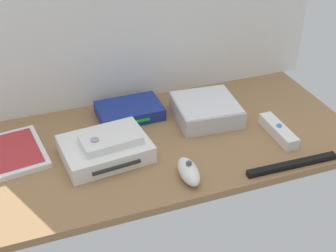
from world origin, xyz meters
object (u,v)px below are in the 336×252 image
object	(u,v)px
network_router	(129,111)
game_console	(105,149)
remote_wand	(278,131)
game_case	(15,152)
mini_computer	(206,110)
sensor_bar	(292,165)
remote_nunchuk	(189,171)
remote_classic_pad	(111,140)

from	to	relation	value
network_router	game_console	bearing A→B (deg)	-124.13
network_router	remote_wand	world-z (taller)	same
game_case	remote_wand	size ratio (longest dim) A/B	1.39
network_router	mini_computer	bearing A→B (deg)	-23.05
game_console	network_router	size ratio (longest dim) A/B	1.24
mini_computer	sensor_bar	size ratio (longest dim) A/B	0.76
mini_computer	sensor_bar	xyz separation A→B (cm)	(10.56, -27.78, -1.94)
game_console	game_case	bearing A→B (deg)	152.91
game_case	remote_nunchuk	world-z (taller)	remote_nunchuk
remote_nunchuk	sensor_bar	distance (cm)	25.69
remote_classic_pad	mini_computer	bearing A→B (deg)	10.80
mini_computer	game_case	distance (cm)	52.16
game_case	network_router	world-z (taller)	network_router
remote_nunchuk	mini_computer	bearing A→B (deg)	60.87
remote_wand	remote_classic_pad	distance (cm)	44.50
network_router	sensor_bar	xyz separation A→B (cm)	(30.59, -36.06, -1.00)
remote_nunchuk	sensor_bar	world-z (taller)	remote_nunchuk
game_case	remote_classic_pad	size ratio (longest dim) A/B	1.36
remote_nunchuk	remote_classic_pad	distance (cm)	20.68
mini_computer	network_router	bearing A→B (deg)	157.54
network_router	sensor_bar	size ratio (longest dim) A/B	0.76
game_case	remote_wand	distance (cm)	68.26
game_console	network_router	distance (cm)	19.62
network_router	remote_classic_pad	distance (cm)	20.23
sensor_bar	remote_wand	bearing A→B (deg)	74.79
mini_computer	remote_wand	distance (cm)	20.74
remote_wand	sensor_bar	bearing A→B (deg)	-106.30
game_case	remote_wand	xyz separation A→B (cm)	(66.55, -15.16, 0.75)
remote_wand	mini_computer	bearing A→B (deg)	134.49
game_console	remote_nunchuk	world-z (taller)	remote_nunchuk
remote_nunchuk	game_case	bearing A→B (deg)	151.15
game_case	remote_nunchuk	xyz separation A→B (cm)	(37.44, -23.47, 1.28)
remote_wand	remote_nunchuk	xyz separation A→B (cm)	(-29.10, -8.31, 0.53)
mini_computer	game_console	bearing A→B (deg)	-165.35
sensor_bar	network_router	bearing A→B (deg)	131.75
game_console	sensor_bar	distance (cm)	45.90
remote_wand	remote_classic_pad	size ratio (longest dim) A/B	0.97
sensor_bar	mini_computer	bearing A→B (deg)	112.26
game_case	sensor_bar	world-z (taller)	game_case
game_case	remote_wand	bearing A→B (deg)	-20.43
network_router	remote_wand	xyz separation A→B (cm)	(34.45, -23.14, -0.19)
remote_nunchuk	remote_classic_pad	xyz separation A→B (cm)	(-14.87, 13.98, 3.37)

